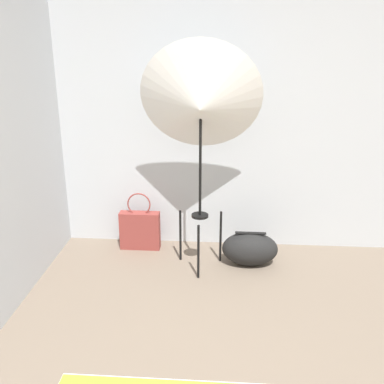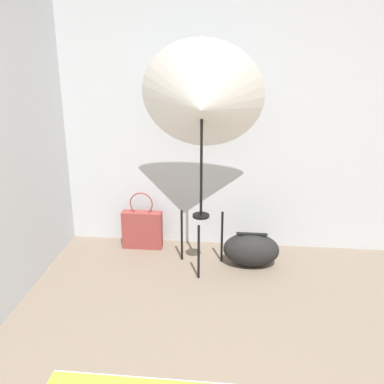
# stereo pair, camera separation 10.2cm
# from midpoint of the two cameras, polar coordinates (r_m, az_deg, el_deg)

# --- Properties ---
(wall_back) EXTENTS (8.00, 0.05, 2.60)m
(wall_back) POSITION_cam_midpoint_polar(r_m,az_deg,el_deg) (3.92, 8.34, 10.99)
(wall_back) COLOR #B7BCC1
(wall_back) RESTS_ON ground_plane
(photo_umbrella) EXTENTS (0.95, 0.56, 1.84)m
(photo_umbrella) POSITION_cam_midpoint_polar(r_m,az_deg,el_deg) (3.43, 2.12, 11.10)
(photo_umbrella) COLOR black
(photo_umbrella) RESTS_ON ground_plane
(tote_bag) EXTENTS (0.36, 0.11, 0.54)m
(tote_bag) POSITION_cam_midpoint_polar(r_m,az_deg,el_deg) (4.12, -5.62, -4.68)
(tote_bag) COLOR brown
(tote_bag) RESTS_ON ground_plane
(duffel_bag) EXTENTS (0.47, 0.28, 0.29)m
(duffel_bag) POSITION_cam_midpoint_polar(r_m,az_deg,el_deg) (3.86, 8.28, -7.25)
(duffel_bag) COLOR black
(duffel_bag) RESTS_ON ground_plane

